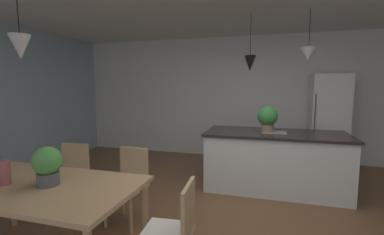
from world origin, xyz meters
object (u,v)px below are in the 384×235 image
object	(u,v)px
vase_on_dining_table	(5,173)
chair_kitchen_end	(172,232)
potted_plant_on_table	(47,164)
dining_table	(39,191)
kitchen_island	(275,160)
chair_far_left	(70,176)
potted_plant_on_island	(268,118)
chair_far_right	(128,183)
refrigerator	(328,122)

from	to	relation	value
vase_on_dining_table	chair_kitchen_end	bearing A→B (deg)	3.46
potted_plant_on_table	vase_on_dining_table	world-z (taller)	potted_plant_on_table
dining_table	kitchen_island	xyz separation A→B (m)	(2.09, 2.39, -0.20)
chair_far_left	vase_on_dining_table	xyz separation A→B (m)	(0.15, -0.95, 0.36)
chair_far_left	potted_plant_on_table	size ratio (longest dim) A/B	2.50
potted_plant_on_island	vase_on_dining_table	xyz separation A→B (m)	(-2.23, -2.48, -0.29)
dining_table	chair_far_right	bearing A→B (deg)	64.43
chair_kitchen_end	potted_plant_on_table	bearing A→B (deg)	179.98
potted_plant_on_island	potted_plant_on_table	xyz separation A→B (m)	(-1.85, -2.39, -0.21)
chair_kitchen_end	potted_plant_on_table	size ratio (longest dim) A/B	2.50
chair_far_right	kitchen_island	xyz separation A→B (m)	(1.68, 1.53, -0.01)
potted_plant_on_island	potted_plant_on_table	distance (m)	3.03
vase_on_dining_table	chair_far_left	bearing A→B (deg)	98.85
chair_far_right	chair_far_left	bearing A→B (deg)	-180.00
chair_kitchen_end	potted_plant_on_table	distance (m)	1.25
kitchen_island	potted_plant_on_table	xyz separation A→B (m)	(-1.98, -2.39, 0.46)
kitchen_island	chair_kitchen_end	bearing A→B (deg)	-108.83
potted_plant_on_table	chair_kitchen_end	bearing A→B (deg)	-0.02
potted_plant_on_table	vase_on_dining_table	bearing A→B (deg)	-166.12
chair_far_right	dining_table	bearing A→B (deg)	-115.57
kitchen_island	potted_plant_on_island	size ratio (longest dim) A/B	5.20
dining_table	vase_on_dining_table	size ratio (longest dim) A/B	8.50
kitchen_island	refrigerator	world-z (taller)	refrigerator
kitchen_island	refrigerator	size ratio (longest dim) A/B	1.16
dining_table	vase_on_dining_table	distance (m)	0.33
refrigerator	chair_kitchen_end	bearing A→B (deg)	-115.46
chair_kitchen_end	kitchen_island	xyz separation A→B (m)	(0.81, 2.39, -0.01)
kitchen_island	vase_on_dining_table	xyz separation A→B (m)	(-2.36, -2.48, 0.38)
potted_plant_on_table	vase_on_dining_table	distance (m)	0.40
kitchen_island	potted_plant_on_island	bearing A→B (deg)	180.00
vase_on_dining_table	dining_table	bearing A→B (deg)	18.60
dining_table	chair_kitchen_end	xyz separation A→B (m)	(1.28, 0.00, -0.19)
kitchen_island	chair_far_right	bearing A→B (deg)	-137.71
chair_kitchen_end	chair_far_left	bearing A→B (deg)	153.10
dining_table	refrigerator	xyz separation A→B (m)	(3.10, 3.84, 0.25)
chair_far_right	vase_on_dining_table	size ratio (longest dim) A/B	4.07
chair_far_right	potted_plant_on_table	distance (m)	1.01
kitchen_island	refrigerator	xyz separation A→B (m)	(1.01, 1.44, 0.46)
chair_far_right	kitchen_island	bearing A→B (deg)	42.29
kitchen_island	vase_on_dining_table	world-z (taller)	vase_on_dining_table
vase_on_dining_table	potted_plant_on_island	bearing A→B (deg)	48.02
refrigerator	potted_plant_on_table	size ratio (longest dim) A/B	5.27
chair_far_left	vase_on_dining_table	size ratio (longest dim) A/B	4.07
dining_table	potted_plant_on_table	bearing A→B (deg)	2.21
dining_table	potted_plant_on_island	bearing A→B (deg)	50.57
chair_far_left	chair_far_right	xyz separation A→B (m)	(0.83, 0.00, 0.00)
chair_far_left	potted_plant_on_island	bearing A→B (deg)	32.71
potted_plant_on_table	dining_table	bearing A→B (deg)	-177.79
chair_kitchen_end	kitchen_island	distance (m)	2.52
dining_table	refrigerator	distance (m)	4.94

